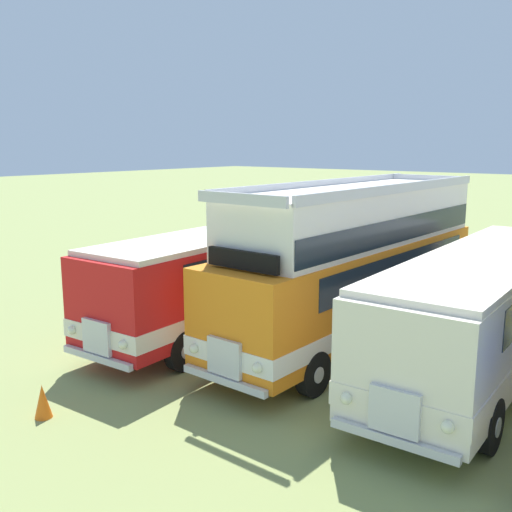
# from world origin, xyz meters

# --- Properties ---
(bus_first_in_row) EXTENTS (3.15, 11.55, 2.99)m
(bus_first_in_row) POSITION_xyz_m (-14.45, -0.08, 1.76)
(bus_first_in_row) COLOR red
(bus_first_in_row) RESTS_ON ground
(bus_second_in_row) EXTENTS (2.75, 10.70, 4.52)m
(bus_second_in_row) POSITION_xyz_m (-10.84, 0.46, 2.36)
(bus_second_in_row) COLOR orange
(bus_second_in_row) RESTS_ON ground
(bus_third_in_row) EXTENTS (2.96, 10.81, 2.99)m
(bus_third_in_row) POSITION_xyz_m (-7.23, 0.29, 1.75)
(bus_third_in_row) COLOR silver
(bus_third_in_row) RESTS_ON ground
(cone_near_end) EXTENTS (0.36, 0.36, 0.71)m
(cone_near_end) POSITION_xyz_m (-13.50, -7.65, 0.35)
(cone_near_end) COLOR orange
(cone_near_end) RESTS_ON ground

